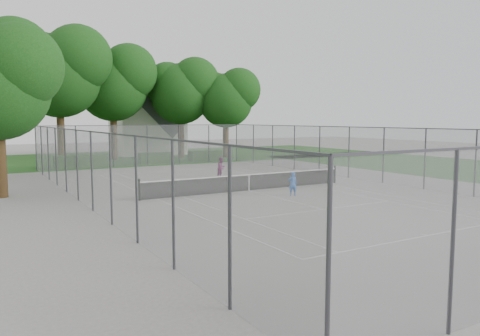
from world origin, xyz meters
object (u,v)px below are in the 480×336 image
tennis_net (249,182)px  woman_player (221,168)px  girl_player (293,184)px  house (148,122)px

tennis_net → woman_player: woman_player is taller
tennis_net → girl_player: 2.83m
girl_player → woman_player: 8.41m
girl_player → woman_player: (0.23, 8.41, 0.08)m
tennis_net → girl_player: bearing=-66.8°
woman_player → tennis_net: bearing=-127.0°
tennis_net → house: (4.29, 29.12, 3.22)m
girl_player → house: bearing=-77.9°
tennis_net → woman_player: 5.96m
house → woman_player: (-2.95, -23.31, -3.01)m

